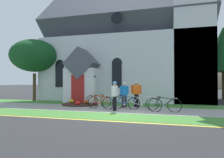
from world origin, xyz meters
TOP-DOWN VIEW (x-y plane):
  - ground at (0.00, 4.00)m, footprint 140.00×140.00m
  - sidewalk_slab at (-1.35, 1.64)m, footprint 32.00×2.70m
  - grass_verge at (-1.35, -0.61)m, footprint 32.00×1.81m
  - church_lawn at (-1.35, 4.06)m, footprint 24.00×2.14m
  - curb_paint_stripe at (-1.35, -1.67)m, footprint 28.00×0.16m
  - church_building at (-0.92, 9.11)m, footprint 14.51×10.32m
  - church_sign at (-3.46, 3.65)m, footprint 1.84×0.20m
  - flower_bed at (-3.45, 3.10)m, footprint 2.49×2.49m
  - bicycle_red at (-0.07, 1.90)m, footprint 1.74×0.35m
  - bicycle_blue at (2.15, 1.28)m, footprint 1.74×0.18m
  - bicycle_white at (-1.51, 1.56)m, footprint 1.73×0.39m
  - bicycle_orange at (-1.92, 2.40)m, footprint 1.75×0.28m
  - bicycle_yellow at (0.95, 1.82)m, footprint 1.76×0.11m
  - cyclist_in_blue_jersey at (-0.24, 2.43)m, footprint 0.46×0.57m
  - cyclist_in_red_jersey at (0.44, 2.90)m, footprint 0.65×0.30m
  - cyclist_in_green_jersey at (-0.50, 1.02)m, footprint 0.28×0.68m
  - roadside_conifer at (7.45, 10.29)m, footprint 3.79×3.79m
  - yard_deciduous_tree at (-8.48, 4.84)m, footprint 3.94×3.94m
  - distant_hill at (12.50, 57.20)m, footprint 96.31×44.29m

SIDE VIEW (x-z plane):
  - ground at x=0.00m, z-range 0.00..0.00m
  - distant_hill at x=12.50m, z-range -10.31..10.31m
  - curb_paint_stripe at x=-1.35m, z-range 0.00..0.01m
  - grass_verge at x=-1.35m, z-range 0.00..0.01m
  - church_lawn at x=-1.35m, z-range 0.00..0.01m
  - sidewalk_slab at x=-1.35m, z-range 0.00..0.01m
  - flower_bed at x=-3.45m, z-range -0.09..0.25m
  - bicycle_yellow at x=0.95m, z-range -0.03..0.77m
  - bicycle_orange at x=-1.92m, z-range -0.02..0.78m
  - bicycle_red at x=-0.07m, z-range -0.04..0.80m
  - bicycle_blue at x=2.15m, z-range -0.03..0.80m
  - bicycle_white at x=-1.51m, z-range -0.03..0.80m
  - cyclist_in_blue_jersey at x=-0.24m, z-range 0.12..1.69m
  - cyclist_in_green_jersey at x=-0.50m, z-range 0.13..1.74m
  - cyclist_in_red_jersey at x=0.44m, z-range 0.13..1.77m
  - church_sign at x=-3.46m, z-range 0.32..2.35m
  - yard_deciduous_tree at x=-8.48m, z-range 1.21..6.38m
  - roadside_conifer at x=7.45m, z-range 1.25..7.90m
  - church_building at x=-0.92m, z-range -1.75..11.36m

